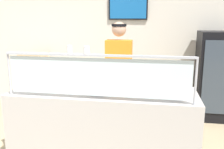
# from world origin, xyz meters

# --- Properties ---
(ground_plane) EXTENTS (12.00, 12.00, 0.00)m
(ground_plane) POSITION_xyz_m (1.11, 1.00, 0.00)
(ground_plane) COLOR tan
(ground_plane) RESTS_ON ground
(shop_rear_unit) EXTENTS (6.63, 0.13, 2.70)m
(shop_rear_unit) POSITION_xyz_m (1.11, 2.65, 1.36)
(shop_rear_unit) COLOR silver
(shop_rear_unit) RESTS_ON ground
(serving_counter) EXTENTS (2.23, 0.76, 0.95)m
(serving_counter) POSITION_xyz_m (1.11, 0.38, 0.47)
(serving_counter) COLOR #BCB7B2
(serving_counter) RESTS_ON ground
(sneeze_guard) EXTENTS (2.05, 0.06, 0.49)m
(sneeze_guard) POSITION_xyz_m (1.11, 0.06, 1.26)
(sneeze_guard) COLOR #B2B5BC
(sneeze_guard) RESTS_ON serving_counter
(pizza_tray) EXTENTS (0.46, 0.46, 0.04)m
(pizza_tray) POSITION_xyz_m (1.07, 0.38, 0.97)
(pizza_tray) COLOR #9EA0A8
(pizza_tray) RESTS_ON serving_counter
(pizza_server) EXTENTS (0.08, 0.28, 0.01)m
(pizza_server) POSITION_xyz_m (1.09, 0.36, 0.99)
(pizza_server) COLOR #ADAFB7
(pizza_server) RESTS_ON pizza_tray
(parmesan_shaker) EXTENTS (0.06, 0.06, 0.09)m
(parmesan_shaker) POSITION_xyz_m (0.82, 0.06, 1.48)
(parmesan_shaker) COLOR white
(parmesan_shaker) RESTS_ON sneeze_guard
(pepper_flake_shaker) EXTENTS (0.07, 0.07, 0.08)m
(pepper_flake_shaker) POSITION_xyz_m (1.01, 0.06, 1.48)
(pepper_flake_shaker) COLOR white
(pepper_flake_shaker) RESTS_ON sneeze_guard
(worker_figure) EXTENTS (0.41, 0.50, 1.76)m
(worker_figure) POSITION_xyz_m (1.19, 1.15, 1.01)
(worker_figure) COLOR #23232D
(worker_figure) RESTS_ON ground
(drink_fridge) EXTENTS (0.61, 0.65, 1.59)m
(drink_fridge) POSITION_xyz_m (2.78, 2.21, 0.79)
(drink_fridge) COLOR black
(drink_fridge) RESTS_ON ground
(prep_shelf) EXTENTS (0.70, 0.55, 0.86)m
(prep_shelf) POSITION_xyz_m (-0.66, 2.17, 0.43)
(prep_shelf) COLOR #B7BABF
(prep_shelf) RESTS_ON ground
(pizza_box_stack) EXTENTS (0.50, 0.48, 0.27)m
(pizza_box_stack) POSITION_xyz_m (-0.66, 2.17, 1.00)
(pizza_box_stack) COLOR tan
(pizza_box_stack) RESTS_ON prep_shelf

